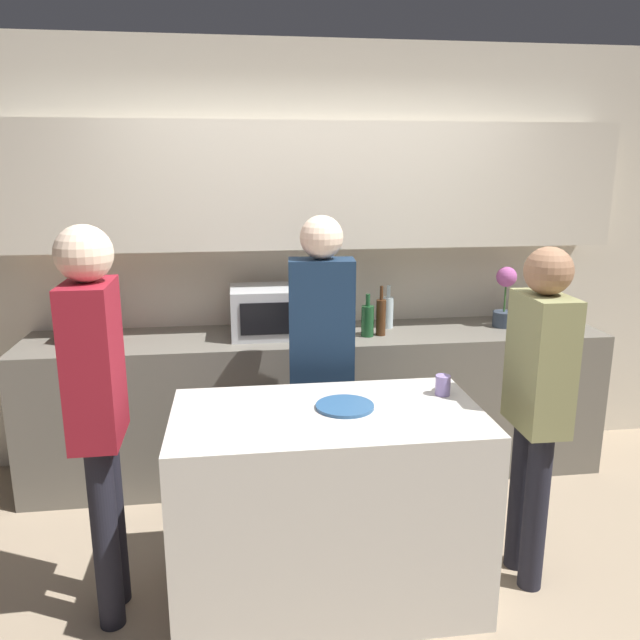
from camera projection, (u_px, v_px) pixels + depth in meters
ground_plane at (359, 614)px, 2.78m from camera, size 14.00×14.00×0.00m
back_wall at (313, 231)px, 4.01m from camera, size 6.40×0.40×2.70m
back_counter at (318, 403)px, 4.01m from camera, size 3.60×0.62×0.92m
kitchen_island at (327, 504)px, 2.83m from camera, size 1.36×0.74×0.90m
microwave at (273, 311)px, 3.85m from camera, size 0.52×0.39×0.30m
toaster at (83, 327)px, 3.71m from camera, size 0.26×0.16×0.18m
potted_plant at (505, 297)px, 4.03m from camera, size 0.14×0.14×0.40m
bottle_0 at (368, 320)px, 3.82m from camera, size 0.08×0.08×0.27m
bottle_1 at (381, 316)px, 3.84m from camera, size 0.06×0.06×0.31m
bottle_2 at (388, 312)px, 4.03m from camera, size 0.07×0.07×0.28m
plate_on_island at (345, 406)px, 2.76m from camera, size 0.26×0.26×0.01m
cup_0 at (443, 385)px, 2.91m from camera, size 0.07×0.07×0.09m
person_left at (538, 391)px, 2.82m from camera, size 0.21×0.34×1.61m
person_center at (321, 345)px, 3.31m from camera, size 0.36×0.22×1.70m
person_right at (97, 394)px, 2.55m from camera, size 0.23×0.34×1.73m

